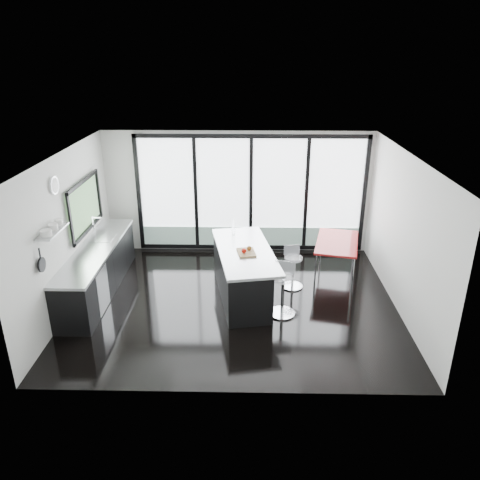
{
  "coord_description": "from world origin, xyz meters",
  "views": [
    {
      "loc": [
        0.27,
        -7.72,
        4.47
      ],
      "look_at": [
        0.1,
        0.3,
        1.15
      ],
      "focal_mm": 35.0,
      "sensor_mm": 36.0,
      "label": 1
    }
  ],
  "objects_px": {
    "bar_stool_far": "(293,272)",
    "red_table": "(336,258)",
    "island": "(241,273)",
    "bar_stool_near": "(283,296)"
  },
  "relations": [
    {
      "from": "red_table",
      "to": "bar_stool_far",
      "type": "bearing_deg",
      "value": -149.34
    },
    {
      "from": "island",
      "to": "red_table",
      "type": "distance_m",
      "value": 2.17
    },
    {
      "from": "bar_stool_near",
      "to": "red_table",
      "type": "bearing_deg",
      "value": 66.35
    },
    {
      "from": "island",
      "to": "bar_stool_far",
      "type": "distance_m",
      "value": 1.1
    },
    {
      "from": "red_table",
      "to": "bar_stool_near",
      "type": "bearing_deg",
      "value": -127.14
    },
    {
      "from": "bar_stool_far",
      "to": "red_table",
      "type": "bearing_deg",
      "value": 20.02
    },
    {
      "from": "bar_stool_near",
      "to": "bar_stool_far",
      "type": "relative_size",
      "value": 1.14
    },
    {
      "from": "island",
      "to": "bar_stool_far",
      "type": "height_order",
      "value": "island"
    },
    {
      "from": "bar_stool_near",
      "to": "bar_stool_far",
      "type": "height_order",
      "value": "bar_stool_near"
    },
    {
      "from": "bar_stool_far",
      "to": "red_table",
      "type": "xyz_separation_m",
      "value": [
        0.94,
        0.56,
        0.05
      ]
    }
  ]
}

